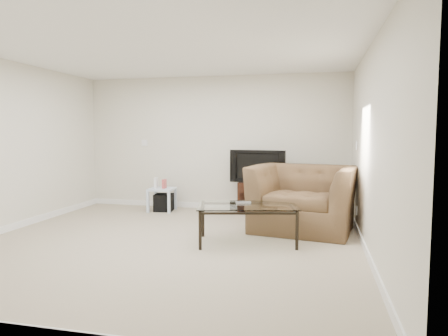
% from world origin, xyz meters
% --- Properties ---
extents(floor, '(5.00, 5.00, 0.00)m').
position_xyz_m(floor, '(0.00, 0.00, 0.00)').
color(floor, tan).
rests_on(floor, ground).
extents(ceiling, '(5.00, 5.00, 0.00)m').
position_xyz_m(ceiling, '(0.00, 0.00, 2.50)').
color(ceiling, white).
rests_on(ceiling, ground).
extents(wall_back, '(5.00, 0.02, 2.50)m').
position_xyz_m(wall_back, '(0.00, 2.50, 1.25)').
color(wall_back, silver).
rests_on(wall_back, ground).
extents(wall_right, '(0.02, 5.00, 2.50)m').
position_xyz_m(wall_right, '(2.50, 0.00, 1.25)').
color(wall_right, silver).
rests_on(wall_right, ground).
extents(plate_back, '(0.12, 0.02, 0.12)m').
position_xyz_m(plate_back, '(-1.40, 2.49, 1.25)').
color(plate_back, white).
rests_on(plate_back, wall_back).
extents(plate_right_switch, '(0.02, 0.09, 0.13)m').
position_xyz_m(plate_right_switch, '(2.49, 1.60, 1.25)').
color(plate_right_switch, white).
rests_on(plate_right_switch, wall_right).
extents(plate_right_outlet, '(0.02, 0.08, 0.12)m').
position_xyz_m(plate_right_outlet, '(2.49, 1.30, 0.30)').
color(plate_right_outlet, white).
rests_on(plate_right_outlet, wall_right).
extents(tv_stand, '(0.73, 0.55, 0.56)m').
position_xyz_m(tv_stand, '(0.90, 2.28, 0.28)').
color(tv_stand, black).
rests_on(tv_stand, floor).
extents(dvd_player, '(0.38, 0.29, 0.05)m').
position_xyz_m(dvd_player, '(0.89, 2.24, 0.47)').
color(dvd_player, black).
rests_on(dvd_player, tv_stand).
extents(television, '(0.96, 0.33, 0.58)m').
position_xyz_m(television, '(0.90, 2.25, 0.85)').
color(television, black).
rests_on(television, tv_stand).
extents(side_table, '(0.46, 0.46, 0.43)m').
position_xyz_m(side_table, '(-0.87, 2.05, 0.21)').
color(side_table, '#ABBCD0').
rests_on(side_table, floor).
extents(subwoofer, '(0.37, 0.37, 0.33)m').
position_xyz_m(subwoofer, '(-0.85, 2.07, 0.15)').
color(subwoofer, black).
rests_on(subwoofer, floor).
extents(game_console, '(0.06, 0.15, 0.20)m').
position_xyz_m(game_console, '(-0.98, 2.03, 0.52)').
color(game_console, white).
rests_on(game_console, side_table).
extents(game_case, '(0.05, 0.13, 0.17)m').
position_xyz_m(game_case, '(-0.82, 2.03, 0.51)').
color(game_case, '#CC4C4C').
rests_on(game_case, side_table).
extents(recliner, '(1.61, 1.19, 1.29)m').
position_xyz_m(recliner, '(1.71, 1.20, 0.64)').
color(recliner, '#523324').
rests_on(recliner, floor).
extents(coffee_table, '(1.41, 0.99, 0.50)m').
position_xyz_m(coffee_table, '(1.03, 0.28, 0.25)').
color(coffee_table, black).
rests_on(coffee_table, floor).
extents(remote, '(0.21, 0.11, 0.02)m').
position_xyz_m(remote, '(0.95, 0.39, 0.52)').
color(remote, '#B2B2B7').
rests_on(remote, coffee_table).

